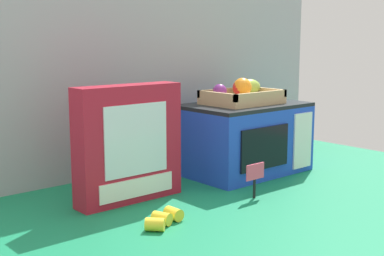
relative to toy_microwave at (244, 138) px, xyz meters
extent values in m
plane|color=#147A4C|center=(-0.20, -0.03, -0.12)|extent=(1.70, 1.70, 0.00)
cube|color=#A0A3A8|center=(-0.20, 0.27, 0.28)|extent=(1.61, 0.03, 0.80)
cube|color=blue|center=(0.00, 0.00, -0.01)|extent=(0.41, 0.27, 0.22)
cube|color=black|center=(0.00, 0.00, 0.11)|extent=(0.41, 0.27, 0.01)
cube|color=black|center=(-0.05, -0.14, -0.01)|extent=(0.21, 0.01, 0.13)
cube|color=white|center=(0.14, -0.14, -0.01)|extent=(0.09, 0.01, 0.19)
cube|color=tan|center=(-0.01, 0.00, 0.13)|extent=(0.24, 0.18, 0.02)
cube|color=tan|center=(-0.01, -0.08, 0.15)|extent=(0.24, 0.01, 0.02)
cube|color=tan|center=(-0.01, 0.09, 0.15)|extent=(0.24, 0.01, 0.02)
cube|color=tan|center=(-0.13, 0.00, 0.15)|extent=(0.01, 0.18, 0.02)
cube|color=tan|center=(0.11, 0.00, 0.15)|extent=(0.01, 0.18, 0.02)
sphere|color=orange|center=(0.01, 0.02, 0.17)|extent=(0.06, 0.06, 0.06)
sphere|color=red|center=(0.00, 0.02, 0.17)|extent=(0.06, 0.06, 0.06)
sphere|color=#72287F|center=(-0.08, 0.04, 0.16)|extent=(0.05, 0.05, 0.05)
ellipsoid|color=#9EC647|center=(0.06, 0.04, 0.17)|extent=(0.10, 0.07, 0.05)
cube|color=#B2192D|center=(-0.48, -0.01, 0.05)|extent=(0.31, 0.07, 0.32)
cube|color=silver|center=(-0.48, -0.05, 0.06)|extent=(0.20, 0.00, 0.19)
cube|color=white|center=(-0.48, -0.05, -0.07)|extent=(0.24, 0.00, 0.05)
cylinder|color=black|center=(-0.19, -0.23, -0.09)|extent=(0.01, 0.01, 0.06)
cube|color=#F44C6B|center=(-0.19, -0.23, -0.04)|extent=(0.07, 0.00, 0.05)
cylinder|color=yellow|center=(-0.49, -0.22, -0.10)|extent=(0.03, 0.05, 0.03)
cylinder|color=yellow|center=(-0.53, -0.23, -0.10)|extent=(0.05, 0.05, 0.03)
cylinder|color=yellow|center=(-0.57, -0.25, -0.10)|extent=(0.05, 0.05, 0.03)
camera|label=1|loc=(-1.28, -1.21, 0.33)|focal=49.63mm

